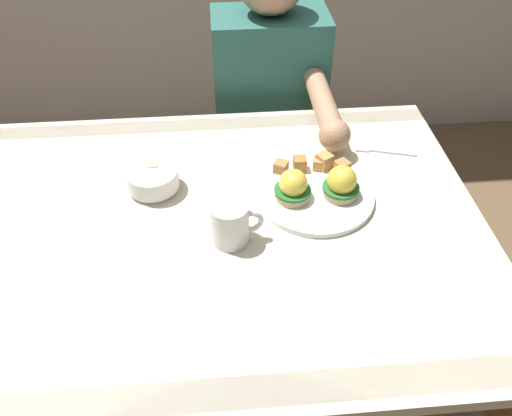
{
  "coord_description": "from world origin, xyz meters",
  "views": [
    {
      "loc": [
        0.02,
        -0.83,
        1.53
      ],
      "look_at": [
        0.1,
        0.0,
        0.78
      ],
      "focal_mm": 36.49,
      "sensor_mm": 36.0,
      "label": 1
    }
  ],
  "objects_px": {
    "dining_table": "(215,257)",
    "fruit_bowl": "(152,179)",
    "eggs_benedict_plate": "(316,189)",
    "diner_person": "(271,111)",
    "coffee_mug": "(231,222)",
    "fork": "(381,151)"
  },
  "relations": [
    {
      "from": "diner_person",
      "to": "eggs_benedict_plate",
      "type": "bearing_deg",
      "value": -85.05
    },
    {
      "from": "fork",
      "to": "fruit_bowl",
      "type": "bearing_deg",
      "value": -169.93
    },
    {
      "from": "dining_table",
      "to": "coffee_mug",
      "type": "height_order",
      "value": "coffee_mug"
    },
    {
      "from": "eggs_benedict_plate",
      "to": "diner_person",
      "type": "height_order",
      "value": "diner_person"
    },
    {
      "from": "eggs_benedict_plate",
      "to": "diner_person",
      "type": "xyz_separation_m",
      "value": [
        -0.05,
        0.53,
        -0.11
      ]
    },
    {
      "from": "dining_table",
      "to": "fruit_bowl",
      "type": "bearing_deg",
      "value": 135.76
    },
    {
      "from": "eggs_benedict_plate",
      "to": "diner_person",
      "type": "relative_size",
      "value": 0.24
    },
    {
      "from": "dining_table",
      "to": "diner_person",
      "type": "relative_size",
      "value": 1.05
    },
    {
      "from": "fruit_bowl",
      "to": "fork",
      "type": "bearing_deg",
      "value": 10.07
    },
    {
      "from": "eggs_benedict_plate",
      "to": "coffee_mug",
      "type": "relative_size",
      "value": 2.42
    },
    {
      "from": "dining_table",
      "to": "fruit_bowl",
      "type": "relative_size",
      "value": 10.0
    },
    {
      "from": "dining_table",
      "to": "fruit_bowl",
      "type": "xyz_separation_m",
      "value": [
        -0.13,
        0.13,
        0.14
      ]
    },
    {
      "from": "coffee_mug",
      "to": "dining_table",
      "type": "bearing_deg",
      "value": 127.45
    },
    {
      "from": "dining_table",
      "to": "fork",
      "type": "xyz_separation_m",
      "value": [
        0.44,
        0.23,
        0.11
      ]
    },
    {
      "from": "coffee_mug",
      "to": "fork",
      "type": "bearing_deg",
      "value": 35.31
    },
    {
      "from": "fork",
      "to": "diner_person",
      "type": "xyz_separation_m",
      "value": [
        -0.25,
        0.37,
        -0.09
      ]
    },
    {
      "from": "eggs_benedict_plate",
      "to": "fork",
      "type": "bearing_deg",
      "value": 39.25
    },
    {
      "from": "fruit_bowl",
      "to": "diner_person",
      "type": "relative_size",
      "value": 0.11
    },
    {
      "from": "fruit_bowl",
      "to": "coffee_mug",
      "type": "xyz_separation_m",
      "value": [
        0.17,
        -0.18,
        0.02
      ]
    },
    {
      "from": "fork",
      "to": "eggs_benedict_plate",
      "type": "bearing_deg",
      "value": -140.75
    },
    {
      "from": "fruit_bowl",
      "to": "coffee_mug",
      "type": "bearing_deg",
      "value": -46.34
    },
    {
      "from": "eggs_benedict_plate",
      "to": "diner_person",
      "type": "distance_m",
      "value": 0.54
    }
  ]
}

